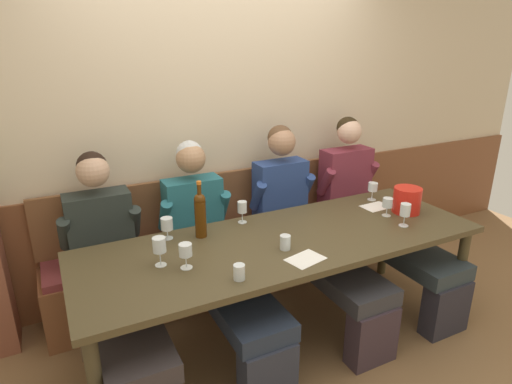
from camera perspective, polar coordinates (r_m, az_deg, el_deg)
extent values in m
cube|color=brown|center=(3.07, 4.38, -19.68)|extent=(6.80, 6.80, 0.02)
cube|color=beige|center=(3.39, -4.67, 10.54)|extent=(6.80, 0.08, 2.80)
cube|color=brown|center=(3.61, -3.93, -4.57)|extent=(6.80, 0.03, 0.91)
cube|color=brown|center=(3.53, -2.39, -9.36)|extent=(2.87, 0.42, 0.44)
cube|color=maroon|center=(3.42, -2.44, -5.77)|extent=(2.81, 0.39, 0.05)
cube|color=brown|center=(3.49, -3.80, -0.85)|extent=(2.87, 0.04, 0.45)
cube|color=#453A23|center=(2.73, 3.84, -6.57)|extent=(2.57, 0.89, 0.04)
cylinder|color=#473D23|center=(3.41, 25.32, -10.00)|extent=(0.07, 0.07, 0.71)
cylinder|color=#4B3928|center=(2.93, -22.21, -14.56)|extent=(0.07, 0.07, 0.71)
cylinder|color=#4A4124|center=(3.84, 16.71, -5.53)|extent=(0.07, 0.07, 0.71)
cube|color=#373032|center=(2.67, -17.25, -15.47)|extent=(0.35, 1.18, 0.11)
cube|color=#252C28|center=(3.07, -19.94, -4.49)|extent=(0.42, 0.20, 0.49)
sphere|color=tan|center=(2.93, -20.80, 2.60)|extent=(0.21, 0.21, 0.21)
sphere|color=black|center=(2.95, -20.92, 3.21)|extent=(0.19, 0.19, 0.19)
cylinder|color=#252C28|center=(3.02, -24.00, -5.12)|extent=(0.08, 0.20, 0.27)
cylinder|color=#252C28|center=(3.06, -15.80, -3.81)|extent=(0.08, 0.20, 0.27)
cube|color=#2B2F3D|center=(2.57, 1.57, -23.03)|extent=(0.31, 0.14, 0.38)
cube|color=#242D3F|center=(2.81, -3.75, -12.60)|extent=(0.35, 1.18, 0.11)
cube|color=#22616E|center=(3.20, -8.32, -2.52)|extent=(0.41, 0.19, 0.49)
sphere|color=tan|center=(3.06, -8.63, 4.41)|extent=(0.21, 0.21, 0.21)
sphere|color=silver|center=(3.08, -8.80, 4.99)|extent=(0.19, 0.19, 0.19)
cylinder|color=#22616E|center=(3.10, -11.94, -3.11)|extent=(0.08, 0.20, 0.27)
cylinder|color=#22616E|center=(3.23, -4.44, -1.81)|extent=(0.08, 0.20, 0.27)
cube|color=#372A33|center=(2.91, 15.10, -17.87)|extent=(0.32, 0.14, 0.38)
cube|color=#303136|center=(3.12, 8.92, -9.24)|extent=(0.35, 1.18, 0.11)
cube|color=navy|center=(3.47, 3.21, -0.19)|extent=(0.42, 0.19, 0.53)
sphere|color=#A7795B|center=(3.34, 3.44, 6.64)|extent=(0.22, 0.22, 0.22)
sphere|color=brown|center=(3.36, 3.23, 7.17)|extent=(0.20, 0.20, 0.20)
cylinder|color=navy|center=(3.33, 0.25, -0.53)|extent=(0.08, 0.20, 0.27)
cylinder|color=navy|center=(3.54, 6.62, 0.58)|extent=(0.08, 0.20, 0.27)
cube|color=#272630|center=(3.32, 23.80, -13.85)|extent=(0.33, 0.14, 0.38)
cube|color=#2B363B|center=(3.51, 17.67, -6.60)|extent=(0.37, 1.18, 0.11)
cube|color=maroon|center=(3.82, 11.71, 1.50)|extent=(0.44, 0.19, 0.56)
sphere|color=#DFB095|center=(3.70, 12.27, 7.84)|extent=(0.20, 0.20, 0.20)
sphere|color=black|center=(3.72, 12.05, 8.30)|extent=(0.19, 0.19, 0.19)
cylinder|color=maroon|center=(3.64, 9.25, 1.32)|extent=(0.08, 0.20, 0.27)
cylinder|color=maroon|center=(3.93, 14.76, 2.25)|extent=(0.08, 0.20, 0.27)
cylinder|color=red|center=(3.27, 19.36, -1.02)|extent=(0.20, 0.20, 0.18)
cylinder|color=#492608|center=(2.72, -7.36, -3.57)|extent=(0.07, 0.07, 0.24)
sphere|color=#492608|center=(2.67, -7.48, -0.97)|extent=(0.07, 0.07, 0.07)
cylinder|color=#492608|center=(2.65, -7.53, 0.11)|extent=(0.03, 0.03, 0.09)
cylinder|color=orange|center=(2.64, -7.58, 1.22)|extent=(0.03, 0.03, 0.02)
cylinder|color=silver|center=(2.77, -11.59, -6.01)|extent=(0.07, 0.07, 0.00)
cylinder|color=silver|center=(2.76, -11.63, -5.43)|extent=(0.01, 0.01, 0.06)
cylinder|color=silver|center=(2.73, -11.73, -4.14)|extent=(0.07, 0.07, 0.08)
cylinder|color=silver|center=(2.95, -1.82, -4.01)|extent=(0.06, 0.06, 0.00)
cylinder|color=silver|center=(2.93, -1.83, -3.34)|extent=(0.01, 0.01, 0.07)
cylinder|color=silver|center=(2.91, -1.85, -2.00)|extent=(0.06, 0.06, 0.08)
cylinder|color=#F3E280|center=(2.91, -1.84, -2.42)|extent=(0.06, 0.06, 0.03)
cylinder|color=silver|center=(3.19, 16.86, -2.98)|extent=(0.06, 0.06, 0.00)
cylinder|color=silver|center=(3.18, 16.92, -2.42)|extent=(0.01, 0.01, 0.06)
cylinder|color=silver|center=(3.16, 17.03, -1.34)|extent=(0.07, 0.07, 0.07)
cylinder|color=#EBDC82|center=(3.17, 17.00, -1.68)|extent=(0.06, 0.06, 0.03)
cylinder|color=silver|center=(3.48, 15.06, -0.97)|extent=(0.07, 0.07, 0.00)
cylinder|color=silver|center=(3.46, 15.12, -0.39)|extent=(0.01, 0.01, 0.07)
cylinder|color=silver|center=(3.44, 15.21, 0.67)|extent=(0.07, 0.07, 0.06)
cylinder|color=#E8CF85|center=(3.45, 15.18, 0.34)|extent=(0.06, 0.06, 0.02)
cylinder|color=silver|center=(2.47, -12.48, -9.40)|extent=(0.06, 0.06, 0.00)
cylinder|color=silver|center=(2.45, -12.56, -8.55)|extent=(0.01, 0.01, 0.08)
cylinder|color=silver|center=(2.41, -12.70, -6.83)|extent=(0.07, 0.07, 0.08)
cylinder|color=silver|center=(2.42, -9.19, -9.84)|extent=(0.07, 0.07, 0.00)
cylinder|color=silver|center=(2.40, -9.24, -9.06)|extent=(0.01, 0.01, 0.07)
cylinder|color=silver|center=(2.37, -9.33, -7.57)|extent=(0.07, 0.07, 0.07)
cylinder|color=#E8D07B|center=(2.38, -9.30, -8.02)|extent=(0.06, 0.06, 0.03)
cylinder|color=silver|center=(3.06, 18.94, -4.22)|extent=(0.06, 0.06, 0.00)
cylinder|color=silver|center=(3.04, 19.02, -3.58)|extent=(0.01, 0.01, 0.07)
cylinder|color=silver|center=(3.02, 19.18, -2.23)|extent=(0.07, 0.07, 0.08)
cylinder|color=#EDD890|center=(3.03, 19.11, -2.79)|extent=(0.06, 0.06, 0.02)
cylinder|color=silver|center=(2.58, 3.89, -6.66)|extent=(0.06, 0.06, 0.09)
cylinder|color=silver|center=(2.27, -2.24, -10.55)|extent=(0.06, 0.06, 0.08)
cube|color=white|center=(3.34, 15.61, -1.88)|extent=(0.22, 0.16, 0.00)
cube|color=white|center=(2.49, 6.57, -8.81)|extent=(0.24, 0.19, 0.00)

